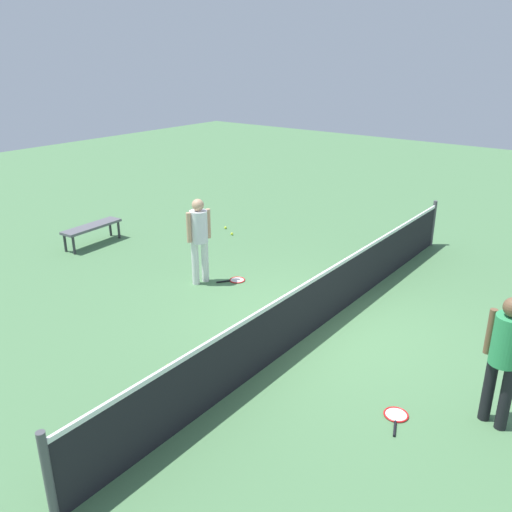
{
  "coord_description": "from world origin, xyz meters",
  "views": [
    {
      "loc": [
        6.91,
        3.91,
        4.27
      ],
      "look_at": [
        -0.04,
        -1.41,
        0.9
      ],
      "focal_mm": 37.3,
      "sensor_mm": 36.0,
      "label": 1
    }
  ],
  "objects_px": {
    "tennis_ball_by_net": "(232,234)",
    "courtside_bench": "(92,228)",
    "player_far_side": "(505,352)",
    "tennis_ball_near_player": "(226,228)",
    "tennis_racket_far_player": "(396,416)",
    "tennis_racket_near_player": "(236,280)",
    "tennis_ball_midcourt": "(168,366)",
    "player_near_side": "(199,234)"
  },
  "relations": [
    {
      "from": "player_far_side",
      "to": "tennis_racket_far_player",
      "type": "bearing_deg",
      "value": -58.39
    },
    {
      "from": "tennis_racket_far_player",
      "to": "tennis_ball_near_player",
      "type": "bearing_deg",
      "value": -123.99
    },
    {
      "from": "courtside_bench",
      "to": "player_near_side",
      "type": "bearing_deg",
      "value": 88.78
    },
    {
      "from": "player_near_side",
      "to": "player_far_side",
      "type": "bearing_deg",
      "value": 80.49
    },
    {
      "from": "player_near_side",
      "to": "tennis_racket_near_player",
      "type": "height_order",
      "value": "player_near_side"
    },
    {
      "from": "player_near_side",
      "to": "tennis_racket_near_player",
      "type": "bearing_deg",
      "value": 133.67
    },
    {
      "from": "player_far_side",
      "to": "tennis_racket_near_player",
      "type": "xyz_separation_m",
      "value": [
        -1.45,
        -5.26,
        -1.0
      ]
    },
    {
      "from": "player_near_side",
      "to": "tennis_racket_far_player",
      "type": "height_order",
      "value": "player_near_side"
    },
    {
      "from": "player_near_side",
      "to": "courtside_bench",
      "type": "bearing_deg",
      "value": -91.22
    },
    {
      "from": "tennis_ball_by_net",
      "to": "tennis_ball_midcourt",
      "type": "xyz_separation_m",
      "value": [
        5.14,
        3.09,
        0.0
      ]
    },
    {
      "from": "player_far_side",
      "to": "tennis_ball_by_net",
      "type": "height_order",
      "value": "player_far_side"
    },
    {
      "from": "player_far_side",
      "to": "tennis_racket_near_player",
      "type": "distance_m",
      "value": 5.55
    },
    {
      "from": "player_near_side",
      "to": "tennis_ball_near_player",
      "type": "distance_m",
      "value": 3.55
    },
    {
      "from": "player_near_side",
      "to": "courtside_bench",
      "type": "relative_size",
      "value": 1.12
    },
    {
      "from": "player_near_side",
      "to": "tennis_ball_midcourt",
      "type": "xyz_separation_m",
      "value": [
        2.54,
        1.72,
        -0.98
      ]
    },
    {
      "from": "player_far_side",
      "to": "tennis_racket_far_player",
      "type": "height_order",
      "value": "player_far_side"
    },
    {
      "from": "tennis_racket_far_player",
      "to": "courtside_bench",
      "type": "height_order",
      "value": "courtside_bench"
    },
    {
      "from": "player_near_side",
      "to": "tennis_racket_far_player",
      "type": "bearing_deg",
      "value": 71.83
    },
    {
      "from": "tennis_ball_by_net",
      "to": "courtside_bench",
      "type": "xyz_separation_m",
      "value": [
        2.53,
        -2.15,
        0.38
      ]
    },
    {
      "from": "tennis_racket_far_player",
      "to": "tennis_racket_near_player",
      "type": "bearing_deg",
      "value": -115.58
    },
    {
      "from": "player_near_side",
      "to": "tennis_ball_midcourt",
      "type": "relative_size",
      "value": 25.76
    },
    {
      "from": "tennis_ball_near_player",
      "to": "tennis_ball_by_net",
      "type": "relative_size",
      "value": 1.0
    },
    {
      "from": "tennis_racket_far_player",
      "to": "tennis_ball_by_net",
      "type": "bearing_deg",
      "value": -124.12
    },
    {
      "from": "player_far_side",
      "to": "courtside_bench",
      "type": "height_order",
      "value": "player_far_side"
    },
    {
      "from": "tennis_ball_near_player",
      "to": "tennis_ball_by_net",
      "type": "distance_m",
      "value": 0.53
    },
    {
      "from": "tennis_racket_near_player",
      "to": "tennis_racket_far_player",
      "type": "relative_size",
      "value": 0.95
    },
    {
      "from": "player_far_side",
      "to": "tennis_racket_far_player",
      "type": "xyz_separation_m",
      "value": [
        0.6,
        -0.98,
        -1.0
      ]
    },
    {
      "from": "courtside_bench",
      "to": "player_far_side",
      "type": "bearing_deg",
      "value": 83.61
    },
    {
      "from": "tennis_ball_midcourt",
      "to": "player_far_side",
      "type": "bearing_deg",
      "value": 111.24
    },
    {
      "from": "tennis_ball_near_player",
      "to": "tennis_ball_midcourt",
      "type": "distance_m",
      "value": 6.48
    },
    {
      "from": "tennis_racket_near_player",
      "to": "tennis_ball_near_player",
      "type": "xyz_separation_m",
      "value": [
        -2.4,
        -2.32,
        0.02
      ]
    },
    {
      "from": "tennis_ball_by_net",
      "to": "courtside_bench",
      "type": "height_order",
      "value": "courtside_bench"
    },
    {
      "from": "courtside_bench",
      "to": "tennis_ball_by_net",
      "type": "bearing_deg",
      "value": 139.55
    },
    {
      "from": "player_near_side",
      "to": "tennis_ball_midcourt",
      "type": "distance_m",
      "value": 3.22
    },
    {
      "from": "tennis_racket_far_player",
      "to": "tennis_ball_midcourt",
      "type": "bearing_deg",
      "value": -72.46
    },
    {
      "from": "tennis_racket_near_player",
      "to": "player_near_side",
      "type": "bearing_deg",
      "value": -46.33
    },
    {
      "from": "player_far_side",
      "to": "tennis_ball_near_player",
      "type": "bearing_deg",
      "value": -116.9
    },
    {
      "from": "player_far_side",
      "to": "tennis_racket_near_player",
      "type": "bearing_deg",
      "value": -105.35
    },
    {
      "from": "player_near_side",
      "to": "tennis_ball_by_net",
      "type": "bearing_deg",
      "value": -152.18
    },
    {
      "from": "tennis_racket_near_player",
      "to": "tennis_ball_near_player",
      "type": "distance_m",
      "value": 3.34
    },
    {
      "from": "player_far_side",
      "to": "courtside_bench",
      "type": "bearing_deg",
      "value": -96.39
    },
    {
      "from": "player_near_side",
      "to": "tennis_ball_near_player",
      "type": "bearing_deg",
      "value": -147.71
    }
  ]
}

